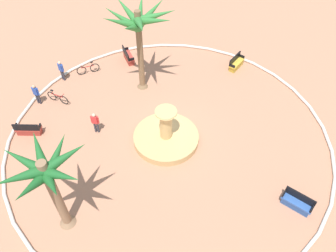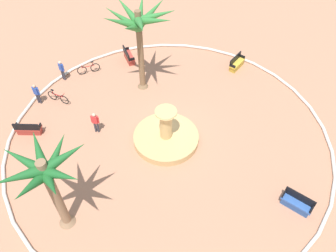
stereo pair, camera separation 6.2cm
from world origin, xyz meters
TOP-DOWN VIEW (x-y plane):
  - ground_plane at (0.00, 0.00)m, footprint 80.00×80.00m
  - plaza_curb at (0.00, 0.00)m, footprint 19.98×19.98m
  - fountain at (0.33, 0.29)m, footprint 4.02×4.02m
  - palm_tree_near_fountain at (7.19, 3.07)m, footprint 3.98×3.87m
  - palm_tree_by_curb at (-0.38, -5.06)m, footprint 4.54×4.69m
  - bench_east at (-7.71, -4.02)m, footprint 1.65×1.18m
  - bench_west at (7.82, -3.99)m, footprint 1.65×1.18m
  - bench_north at (-3.79, 7.41)m, footprint 1.17×1.65m
  - bench_southeast at (-0.61, -8.46)m, footprint 0.62×1.63m
  - bicycle_red_frame at (5.48, -6.12)m, footprint 1.15×1.36m
  - bicycle_by_lamppost at (2.67, -8.32)m, footprint 1.72×0.44m
  - person_cyclist_helmet at (4.56, -8.36)m, footprint 0.33×0.49m
  - person_cyclist_photo at (6.69, -6.57)m, footprint 0.39×0.41m
  - person_pedestrian_stroll at (3.94, -2.28)m, footprint 0.45×0.36m

SIDE VIEW (x-z plane):
  - ground_plane at x=0.00m, z-range 0.00..0.00m
  - plaza_curb at x=0.00m, z-range 0.00..0.20m
  - fountain at x=0.33m, z-range -0.92..1.62m
  - bench_east at x=-7.71m, z-range -0.15..0.85m
  - bench_west at x=7.82m, z-range -0.15..0.85m
  - bench_north at x=-3.79m, z-range -0.15..0.85m
  - bench_southeast at x=-0.61m, z-range -0.15..0.85m
  - bicycle_red_frame at x=5.48m, z-range -0.09..0.86m
  - bicycle_by_lamppost at x=2.67m, z-range -0.09..0.86m
  - person_pedestrian_stroll at x=3.94m, z-range 0.09..1.69m
  - person_cyclist_photo at x=6.69m, z-range 0.09..1.69m
  - person_cyclist_helmet at x=4.56m, z-range 0.10..1.73m
  - palm_tree_near_fountain at x=7.19m, z-range 1.44..6.76m
  - palm_tree_by_curb at x=-0.38m, z-range 1.85..8.01m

